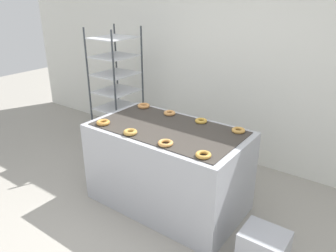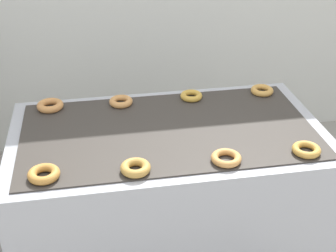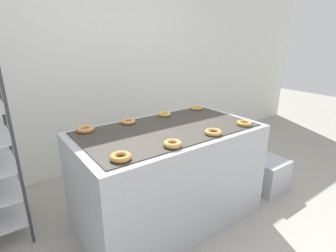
{
  "view_description": "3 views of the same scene",
  "coord_description": "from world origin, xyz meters",
  "px_view_note": "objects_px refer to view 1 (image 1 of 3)",
  "views": [
    {
      "loc": [
        1.78,
        -1.74,
        2.17
      ],
      "look_at": [
        0.0,
        0.7,
        0.92
      ],
      "focal_mm": 35.0,
      "sensor_mm": 36.0,
      "label": 1
    },
    {
      "loc": [
        -0.35,
        -1.31,
        2.09
      ],
      "look_at": [
        0.0,
        0.7,
        0.92
      ],
      "focal_mm": 50.0,
      "sensor_mm": 36.0,
      "label": 2
    },
    {
      "loc": [
        -1.23,
        -1.0,
        1.63
      ],
      "look_at": [
        0.0,
        0.7,
        0.92
      ],
      "focal_mm": 28.0,
      "sensor_mm": 36.0,
      "label": 3
    }
  ],
  "objects_px": {
    "donut_near_right": "(203,155)",
    "donut_near_midleft": "(130,132)",
    "glaze_bin": "(263,251)",
    "fryer_machine": "(168,167)",
    "baking_rack_cart": "(117,91)",
    "donut_near_midright": "(165,143)",
    "donut_far_midright": "(201,121)",
    "donut_near_left": "(103,122)",
    "donut_far_midleft": "(170,113)",
    "donut_far_left": "(144,106)",
    "donut_far_right": "(238,130)"
  },
  "relations": [
    {
      "from": "donut_near_right",
      "to": "donut_near_midleft",
      "type": "bearing_deg",
      "value": -179.14
    },
    {
      "from": "donut_near_right",
      "to": "donut_far_right",
      "type": "height_order",
      "value": "same"
    },
    {
      "from": "donut_near_left",
      "to": "donut_far_left",
      "type": "height_order",
      "value": "same"
    },
    {
      "from": "fryer_machine",
      "to": "donut_far_midright",
      "type": "relative_size",
      "value": 12.73
    },
    {
      "from": "fryer_machine",
      "to": "donut_far_midright",
      "type": "height_order",
      "value": "donut_far_midright"
    },
    {
      "from": "donut_far_midleft",
      "to": "donut_near_midleft",
      "type": "bearing_deg",
      "value": -89.41
    },
    {
      "from": "glaze_bin",
      "to": "donut_near_left",
      "type": "relative_size",
      "value": 2.66
    },
    {
      "from": "baking_rack_cart",
      "to": "donut_near_left",
      "type": "xyz_separation_m",
      "value": [
        0.76,
        -0.97,
        0.03
      ]
    },
    {
      "from": "donut_near_midleft",
      "to": "donut_far_right",
      "type": "distance_m",
      "value": 1.05
    },
    {
      "from": "donut_near_left",
      "to": "donut_near_midright",
      "type": "xyz_separation_m",
      "value": [
        0.81,
        -0.01,
        -0.0
      ]
    },
    {
      "from": "donut_far_left",
      "to": "donut_near_midleft",
      "type": "bearing_deg",
      "value": -59.6
    },
    {
      "from": "donut_far_midright",
      "to": "donut_far_right",
      "type": "distance_m",
      "value": 0.42
    },
    {
      "from": "fryer_machine",
      "to": "donut_far_left",
      "type": "relative_size",
      "value": 11.09
    },
    {
      "from": "glaze_bin",
      "to": "donut_near_right",
      "type": "xyz_separation_m",
      "value": [
        -0.58,
        -0.04,
        0.73
      ]
    },
    {
      "from": "glaze_bin",
      "to": "donut_far_midleft",
      "type": "relative_size",
      "value": 2.83
    },
    {
      "from": "donut_near_left",
      "to": "fryer_machine",
      "type": "bearing_deg",
      "value": 27.77
    },
    {
      "from": "baking_rack_cart",
      "to": "donut_far_left",
      "type": "height_order",
      "value": "baking_rack_cart"
    },
    {
      "from": "donut_near_midright",
      "to": "donut_near_midleft",
      "type": "bearing_deg",
      "value": -178.78
    },
    {
      "from": "baking_rack_cart",
      "to": "donut_far_midright",
      "type": "xyz_separation_m",
      "value": [
        1.55,
        -0.33,
        0.03
      ]
    },
    {
      "from": "donut_near_midright",
      "to": "donut_far_midright",
      "type": "relative_size",
      "value": 1.11
    },
    {
      "from": "donut_far_midleft",
      "to": "donut_far_midright",
      "type": "xyz_separation_m",
      "value": [
        0.4,
        0.0,
        -0.0
      ]
    },
    {
      "from": "donut_near_left",
      "to": "donut_near_midleft",
      "type": "bearing_deg",
      "value": -3.16
    },
    {
      "from": "donut_near_left",
      "to": "donut_near_midright",
      "type": "relative_size",
      "value": 1.0
    },
    {
      "from": "donut_near_midright",
      "to": "glaze_bin",
      "type": "bearing_deg",
      "value": 2.72
    },
    {
      "from": "baking_rack_cart",
      "to": "donut_far_right",
      "type": "xyz_separation_m",
      "value": [
        1.97,
        -0.34,
        0.03
      ]
    },
    {
      "from": "baking_rack_cart",
      "to": "donut_near_midright",
      "type": "xyz_separation_m",
      "value": [
        1.56,
        -0.98,
        0.03
      ]
    },
    {
      "from": "baking_rack_cart",
      "to": "donut_far_midleft",
      "type": "xyz_separation_m",
      "value": [
        1.14,
        -0.34,
        0.03
      ]
    },
    {
      "from": "glaze_bin",
      "to": "fryer_machine",
      "type": "bearing_deg",
      "value": 166.58
    },
    {
      "from": "donut_near_right",
      "to": "donut_near_midright",
      "type": "bearing_deg",
      "value": -179.54
    },
    {
      "from": "donut_near_midright",
      "to": "donut_far_midleft",
      "type": "relative_size",
      "value": 1.06
    },
    {
      "from": "donut_far_left",
      "to": "donut_far_right",
      "type": "distance_m",
      "value": 1.21
    },
    {
      "from": "fryer_machine",
      "to": "donut_near_midright",
      "type": "distance_m",
      "value": 0.61
    },
    {
      "from": "donut_near_right",
      "to": "donut_far_midleft",
      "type": "xyz_separation_m",
      "value": [
        -0.81,
        0.64,
        0.0
      ]
    },
    {
      "from": "baking_rack_cart",
      "to": "glaze_bin",
      "type": "distance_m",
      "value": 2.79
    },
    {
      "from": "baking_rack_cart",
      "to": "donut_far_midright",
      "type": "bearing_deg",
      "value": -12.16
    },
    {
      "from": "fryer_machine",
      "to": "donut_near_right",
      "type": "relative_size",
      "value": 11.96
    },
    {
      "from": "donut_near_midleft",
      "to": "donut_near_midright",
      "type": "height_order",
      "value": "donut_near_midleft"
    },
    {
      "from": "donut_far_midleft",
      "to": "donut_far_right",
      "type": "xyz_separation_m",
      "value": [
        0.82,
        0.0,
        -0.0
      ]
    },
    {
      "from": "donut_far_left",
      "to": "glaze_bin",
      "type": "bearing_deg",
      "value": -19.12
    },
    {
      "from": "donut_near_midright",
      "to": "donut_far_left",
      "type": "relative_size",
      "value": 0.96
    },
    {
      "from": "donut_far_midleft",
      "to": "donut_far_right",
      "type": "distance_m",
      "value": 0.82
    },
    {
      "from": "glaze_bin",
      "to": "donut_far_midleft",
      "type": "xyz_separation_m",
      "value": [
        -1.39,
        0.6,
        0.73
      ]
    },
    {
      "from": "baking_rack_cart",
      "to": "donut_near_midright",
      "type": "distance_m",
      "value": 1.85
    },
    {
      "from": "baking_rack_cart",
      "to": "donut_near_midright",
      "type": "bearing_deg",
      "value": -32.16
    },
    {
      "from": "donut_far_left",
      "to": "donut_far_right",
      "type": "height_order",
      "value": "donut_far_left"
    },
    {
      "from": "glaze_bin",
      "to": "donut_far_left",
      "type": "relative_size",
      "value": 2.57
    },
    {
      "from": "baking_rack_cart",
      "to": "donut_far_midleft",
      "type": "bearing_deg",
      "value": -16.43
    },
    {
      "from": "donut_near_left",
      "to": "donut_near_midleft",
      "type": "xyz_separation_m",
      "value": [
        0.39,
        -0.02,
        0.0
      ]
    },
    {
      "from": "donut_far_midright",
      "to": "donut_far_right",
      "type": "relative_size",
      "value": 0.96
    },
    {
      "from": "donut_near_right",
      "to": "donut_far_midright",
      "type": "height_order",
      "value": "same"
    }
  ]
}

